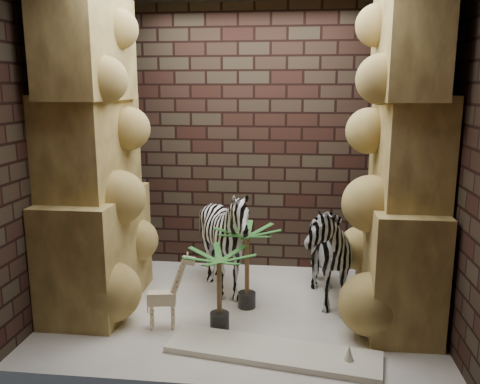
# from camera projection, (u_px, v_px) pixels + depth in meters

# --- Properties ---
(floor) EXTENTS (3.50, 3.50, 0.00)m
(floor) POSITION_uv_depth(u_px,v_px,m) (241.00, 310.00, 4.78)
(floor) COLOR #F0E6CD
(floor) RESTS_ON ground
(wall_back) EXTENTS (3.50, 0.00, 3.50)m
(wall_back) POSITION_uv_depth(u_px,v_px,m) (254.00, 140.00, 5.69)
(wall_back) COLOR black
(wall_back) RESTS_ON ground
(wall_front) EXTENTS (3.50, 0.00, 3.50)m
(wall_front) POSITION_uv_depth(u_px,v_px,m) (219.00, 179.00, 3.26)
(wall_front) COLOR black
(wall_front) RESTS_ON ground
(wall_left) EXTENTS (0.00, 3.00, 3.00)m
(wall_left) POSITION_uv_depth(u_px,v_px,m) (55.00, 152.00, 4.67)
(wall_left) COLOR black
(wall_left) RESTS_ON ground
(wall_right) EXTENTS (0.00, 3.00, 3.00)m
(wall_right) POSITION_uv_depth(u_px,v_px,m) (444.00, 157.00, 4.27)
(wall_right) COLOR black
(wall_right) RESTS_ON ground
(rock_pillar_left) EXTENTS (0.68, 1.30, 3.00)m
(rock_pillar_left) POSITION_uv_depth(u_px,v_px,m) (91.00, 152.00, 4.63)
(rock_pillar_left) COLOR #DAC26A
(rock_pillar_left) RESTS_ON floor
(rock_pillar_right) EXTENTS (0.58, 1.25, 3.00)m
(rock_pillar_right) POSITION_uv_depth(u_px,v_px,m) (404.00, 157.00, 4.31)
(rock_pillar_right) COLOR #DAC26A
(rock_pillar_right) RESTS_ON floor
(zebra_right) EXTENTS (0.79, 1.16, 1.26)m
(zebra_right) POSITION_uv_depth(u_px,v_px,m) (319.00, 240.00, 4.87)
(zebra_right) COLOR white
(zebra_right) RESTS_ON floor
(zebra_left) EXTENTS (1.23, 1.38, 1.05)m
(zebra_left) POSITION_uv_depth(u_px,v_px,m) (225.00, 245.00, 5.05)
(zebra_left) COLOR white
(zebra_left) RESTS_ON floor
(giraffe_toy) EXTENTS (0.38, 0.17, 0.71)m
(giraffe_toy) POSITION_uv_depth(u_px,v_px,m) (162.00, 290.00, 4.35)
(giraffe_toy) COLOR #FCE9BE
(giraffe_toy) RESTS_ON floor
(palm_front) EXTENTS (0.36, 0.36, 0.81)m
(palm_front) POSITION_uv_depth(u_px,v_px,m) (247.00, 267.00, 4.76)
(palm_front) COLOR #28661D
(palm_front) RESTS_ON floor
(palm_back) EXTENTS (0.36, 0.36, 0.73)m
(palm_back) POSITION_uv_depth(u_px,v_px,m) (219.00, 290.00, 4.34)
(palm_back) COLOR #28661D
(palm_back) RESTS_ON floor
(surfboard) EXTENTS (1.75, 0.69, 0.05)m
(surfboard) POSITION_uv_depth(u_px,v_px,m) (272.00, 352.00, 3.98)
(surfboard) COLOR white
(surfboard) RESTS_ON floor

